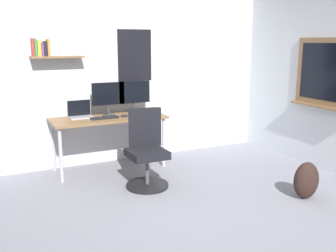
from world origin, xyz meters
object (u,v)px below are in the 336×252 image
(computer_mouse, at_px, (124,116))
(office_chair, at_px, (146,154))
(laptop, at_px, (80,113))
(desk, at_px, (109,122))
(monitor_secondary, at_px, (134,95))
(backpack, at_px, (306,180))
(monitor_primary, at_px, (108,96))
(keyboard, at_px, (105,118))
(coffee_mug, at_px, (154,110))

(computer_mouse, bearing_deg, office_chair, -89.74)
(laptop, bearing_deg, desk, -23.18)
(office_chair, bearing_deg, laptop, 119.67)
(monitor_secondary, bearing_deg, backpack, -59.69)
(office_chair, distance_m, monitor_secondary, 1.12)
(monitor_primary, bearing_deg, desk, -110.97)
(monitor_secondary, distance_m, backpack, 2.57)
(desk, bearing_deg, computer_mouse, -21.15)
(monitor_primary, bearing_deg, keyboard, -122.93)
(desk, bearing_deg, coffee_mug, -2.41)
(monitor_secondary, distance_m, coffee_mug, 0.36)
(keyboard, relative_size, backpack, 0.86)
(coffee_mug, bearing_deg, laptop, 170.15)
(computer_mouse, bearing_deg, desk, 158.85)
(laptop, bearing_deg, monitor_secondary, -3.56)
(backpack, bearing_deg, coffee_mug, 116.44)
(monitor_primary, distance_m, keyboard, 0.34)
(monitor_primary, relative_size, coffee_mug, 5.04)
(office_chair, height_order, keyboard, office_chair)
(office_chair, xyz_separation_m, backpack, (1.45, -1.18, -0.19))
(laptop, xyz_separation_m, monitor_secondary, (0.77, -0.05, 0.22))
(desk, height_order, coffee_mug, coffee_mug)
(desk, height_order, monitor_secondary, monitor_secondary)
(laptop, distance_m, coffee_mug, 1.04)
(desk, relative_size, monitor_secondary, 3.34)
(desk, relative_size, laptop, 5.00)
(laptop, xyz_separation_m, monitor_primary, (0.39, -0.05, 0.22))
(desk, height_order, laptop, laptop)
(keyboard, height_order, coffee_mug, coffee_mug)
(monitor_secondary, xyz_separation_m, keyboard, (-0.50, -0.18, -0.26))
(desk, relative_size, office_chair, 1.63)
(monitor_secondary, height_order, computer_mouse, monitor_secondary)
(laptop, height_order, backpack, laptop)
(laptop, relative_size, monitor_primary, 0.67)
(computer_mouse, xyz_separation_m, backpack, (1.46, -1.93, -0.54))
(coffee_mug, xyz_separation_m, backpack, (0.98, -1.98, -0.57))
(monitor_primary, distance_m, coffee_mug, 0.69)
(monitor_secondary, height_order, coffee_mug, monitor_secondary)
(office_chair, relative_size, monitor_primary, 2.05)
(laptop, height_order, computer_mouse, laptop)
(desk, distance_m, office_chair, 0.89)
(keyboard, bearing_deg, laptop, 139.99)
(monitor_primary, bearing_deg, computer_mouse, -47.61)
(computer_mouse, bearing_deg, coffee_mug, 6.04)
(backpack, bearing_deg, office_chair, 140.82)
(monitor_secondary, distance_m, computer_mouse, 0.38)
(keyboard, bearing_deg, office_chair, -69.20)
(desk, distance_m, monitor_secondary, 0.56)
(desk, xyz_separation_m, coffee_mug, (0.67, -0.03, 0.12))
(desk, relative_size, monitor_primary, 3.34)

